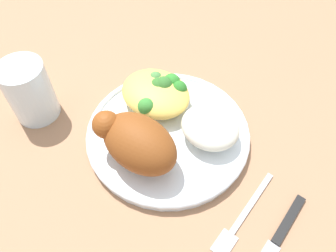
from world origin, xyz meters
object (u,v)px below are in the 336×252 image
object	(u,v)px
plate	(168,133)
fork	(242,217)
roasted_chicken	(137,142)
rice_pile	(210,127)
mac_cheese_with_broccoli	(157,92)
knife	(275,243)
water_glass	(29,91)

from	to	relation	value
plate	fork	size ratio (longest dim) A/B	1.77
fork	roasted_chicken	bearing A→B (deg)	7.91
rice_pile	mac_cheese_with_broccoli	bearing A→B (deg)	-2.55
roasted_chicken	plate	bearing A→B (deg)	-93.12
fork	mac_cheese_with_broccoli	bearing A→B (deg)	-20.18
roasted_chicken	fork	xyz separation A→B (m)	(-0.16, -0.02, -0.05)
knife	water_glass	bearing A→B (deg)	6.73
roasted_chicken	rice_pile	bearing A→B (deg)	-121.01
rice_pile	fork	world-z (taller)	rice_pile
plate	fork	bearing A→B (deg)	165.64
roasted_chicken	fork	size ratio (longest dim) A/B	0.89
knife	mac_cheese_with_broccoli	bearing A→B (deg)	-17.27
roasted_chicken	knife	bearing A→B (deg)	-174.98
mac_cheese_with_broccoli	knife	size ratio (longest dim) A/B	0.60
fork	knife	xyz separation A→B (m)	(-0.05, 0.00, 0.00)
roasted_chicken	water_glass	distance (m)	0.20
mac_cheese_with_broccoli	fork	xyz separation A→B (m)	(-0.21, 0.08, -0.04)
plate	fork	xyz separation A→B (m)	(-0.16, 0.04, -0.01)
mac_cheese_with_broccoli	water_glass	world-z (taller)	water_glass
roasted_chicken	water_glass	xyz separation A→B (m)	(0.20, 0.03, -0.01)
fork	water_glass	size ratio (longest dim) A/B	1.43
knife	fork	bearing A→B (deg)	-4.35
rice_pile	mac_cheese_with_broccoli	size ratio (longest dim) A/B	0.77
rice_pile	roasted_chicken	bearing A→B (deg)	58.99
roasted_chicken	fork	world-z (taller)	roasted_chicken
plate	rice_pile	xyz separation A→B (m)	(-0.05, -0.03, 0.03)
plate	fork	distance (m)	0.16
knife	rice_pile	bearing A→B (deg)	-26.06
roasted_chicken	knife	xyz separation A→B (m)	(-0.21, -0.02, -0.05)
plate	water_glass	xyz separation A→B (m)	(0.20, 0.09, 0.04)
plate	water_glass	world-z (taller)	water_glass
roasted_chicken	water_glass	size ratio (longest dim) A/B	1.27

